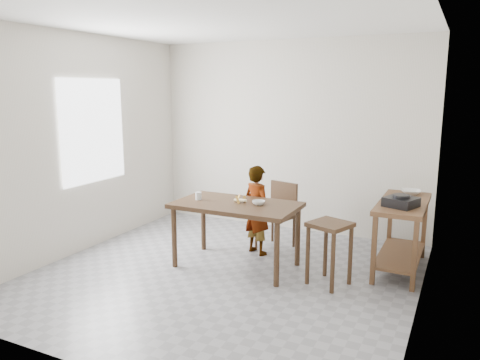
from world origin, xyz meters
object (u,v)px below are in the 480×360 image
at_px(dining_table, 236,235).
at_px(dining_chair, 275,216).
at_px(stool, 329,254).
at_px(child, 257,210).
at_px(prep_counter, 401,236).

distance_m(dining_table, dining_chair, 0.82).
xyz_separation_m(dining_table, stool, (1.10, -0.04, -0.04)).
relative_size(child, dining_chair, 1.33).
xyz_separation_m(prep_counter, stool, (-0.62, -0.74, -0.06)).
relative_size(dining_table, prep_counter, 1.17).
relative_size(prep_counter, dining_chair, 1.43).
relative_size(dining_table, dining_chair, 1.67).
relative_size(dining_table, child, 1.26).
height_order(prep_counter, child, child).
height_order(child, stool, child).
bearing_deg(stool, dining_chair, 138.18).
height_order(dining_table, child, child).
distance_m(prep_counter, dining_chair, 1.56).
height_order(child, dining_chair, child).
height_order(prep_counter, dining_chair, dining_chair).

